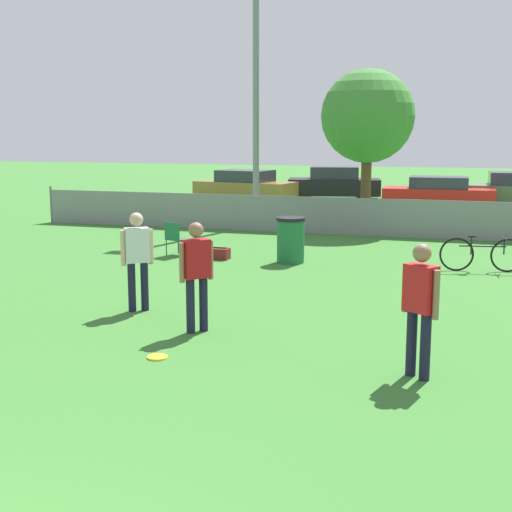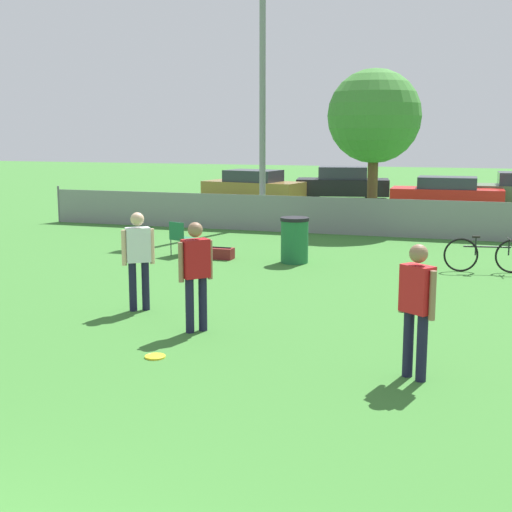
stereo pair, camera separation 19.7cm
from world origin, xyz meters
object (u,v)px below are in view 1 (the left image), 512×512
tree_near_pole (368,117)px  gear_bag_sideline (217,253)px  trash_bin (291,240)px  bicycle_sideline (482,254)px  player_thrower_red (420,301)px  folding_chair_sideline (176,237)px  parked_car_dark (334,184)px  light_pole (256,52)px  frisbee_disc (157,357)px  parked_car_tan (245,186)px  player_receiver_white (137,254)px  player_defender_red (196,269)px  parked_car_red (438,193)px

tree_near_pole → gear_bag_sideline: 7.77m
trash_bin → bicycle_sideline: bearing=2.3°
player_thrower_red → folding_chair_sideline: bearing=167.3°
bicycle_sideline → parked_car_dark: bearing=101.8°
folding_chair_sideline → bicycle_sideline: (7.16, 0.10, -0.09)m
light_pole → player_thrower_red: size_ratio=5.57×
frisbee_disc → parked_car_tan: parked_car_tan is taller
tree_near_pole → player_receiver_white: (-2.07, -11.65, -2.48)m
player_receiver_white → light_pole: bearing=59.3°
folding_chair_sideline → parked_car_dark: bearing=-73.4°
light_pole → parked_car_tan: bearing=110.5°
parked_car_dark → trash_bin: bearing=-93.3°
parked_car_tan → bicycle_sideline: bearing=-44.2°
folding_chair_sideline → gear_bag_sideline: (1.12, -0.14, -0.34)m
tree_near_pole → folding_chair_sideline: bearing=-119.7°
light_pole → frisbee_disc: light_pole is taller
player_defender_red → parked_car_tan: player_defender_red is taller
player_defender_red → trash_bin: (-0.11, 6.07, -0.44)m
tree_near_pole → player_thrower_red: 14.14m
parked_car_tan → parked_car_dark: parked_car_dark is taller
light_pole → folding_chair_sideline: 7.83m
tree_near_pole → bicycle_sideline: bearing=-60.9°
gear_bag_sideline → parked_car_tan: parked_car_tan is taller
trash_bin → parked_car_dark: 16.20m
gear_bag_sideline → parked_car_red: 14.04m
trash_bin → parked_car_tan: parked_car_tan is taller
player_defender_red → player_thrower_red: bearing=-65.7°
player_receiver_white → folding_chair_sideline: bearing=69.0°
parked_car_tan → parked_car_dark: (3.55, 2.12, 0.04)m
player_defender_red → bicycle_sideline: 7.51m
player_thrower_red → gear_bag_sideline: 8.89m
bicycle_sideline → parked_car_dark: 17.13m
frisbee_disc → gear_bag_sideline: gear_bag_sideline is taller
tree_near_pole → parked_car_red: 7.57m
tree_near_pole → bicycle_sideline: size_ratio=2.73×
player_thrower_red → parked_car_red: size_ratio=0.39×
trash_bin → gear_bag_sideline: 1.84m
player_receiver_white → parked_car_tan: player_receiver_white is taller
player_thrower_red → folding_chair_sideline: (-6.39, 7.24, -0.50)m
parked_car_tan → frisbee_disc: bearing=-64.9°
player_defender_red → gear_bag_sideline: bearing=60.0°
player_defender_red → bicycle_sideline: player_defender_red is taller
bicycle_sideline → parked_car_dark: (-6.37, 15.89, 0.31)m
tree_near_pole → parked_car_dark: (-2.86, 9.58, -2.76)m
light_pole → gear_bag_sideline: bearing=-81.3°
player_defender_red → parked_car_dark: player_defender_red is taller
bicycle_sideline → parked_car_tan: (-9.92, 13.78, 0.27)m
player_thrower_red → bicycle_sideline: player_thrower_red is taller
tree_near_pole → parked_car_red: (1.87, 6.77, -2.83)m
tree_near_pole → parked_car_tan: bearing=130.7°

